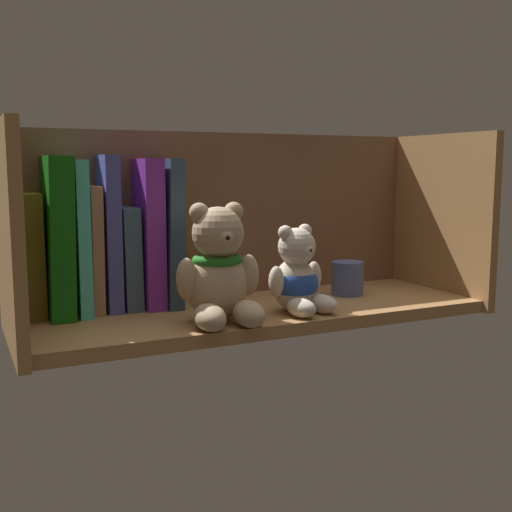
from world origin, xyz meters
TOP-DOWN VIEW (x-y plane):
  - shelf_board at (0.00, 0.00)cm, footprint 72.25×24.10cm
  - shelf_back_panel at (0.00, 12.65)cm, footprint 74.65×1.20cm
  - shelf_side_panel_left at (-36.92, 0.00)cm, footprint 1.60×26.50cm
  - shelf_side_panel_right at (36.92, 0.00)cm, footprint 1.60×26.50cm
  - book_0 at (-33.25, 9.18)cm, footprint 2.75×9.73cm
  - book_1 at (-29.66, 9.18)cm, footprint 4.03×14.51cm
  - book_2 at (-26.51, 9.18)cm, footprint 1.89×13.08cm
  - book_3 at (-24.25, 9.18)cm, footprint 1.88×9.63cm
  - book_4 at (-21.82, 9.18)cm, footprint 2.25×10.28cm
  - book_5 at (-18.92, 9.18)cm, footprint 2.89×9.51cm
  - book_6 at (-15.61, 9.18)cm, footprint 3.04×11.57cm
  - book_7 at (-12.46, 9.18)cm, footprint 2.88×13.00cm
  - teddy_bear_larger at (-9.51, -6.58)cm, footprint 12.64×12.83cm
  - teddy_bear_smaller at (4.00, -5.35)cm, footprint 10.28×10.88cm
  - pillar_candle at (18.53, 2.39)cm, footprint 5.67×5.67cm

SIDE VIEW (x-z plane):
  - shelf_board at x=0.00cm, z-range 0.00..2.00cm
  - pillar_candle at x=18.53cm, z-range 2.00..7.88cm
  - teddy_bear_smaller at x=4.00cm, z-range 0.55..14.10cm
  - teddy_bear_larger at x=-9.51cm, z-range 0.73..18.06cm
  - book_5 at x=-18.92cm, z-range 1.98..18.09cm
  - book_0 at x=-33.25cm, z-range 2.00..20.51cm
  - book_3 at x=-24.25cm, z-range 1.99..21.47cm
  - book_2 at x=-26.51cm, z-range 2.00..25.35cm
  - book_7 at x=-12.46cm, z-range 1.98..25.58cm
  - book_6 at x=-15.61cm, z-range 2.00..25.59cm
  - book_1 at x=-29.66cm, z-range 1.97..25.92cm
  - book_4 at x=-21.82cm, z-range 2.00..26.13cm
  - shelf_back_panel at x=0.00cm, z-range 0.00..30.19cm
  - shelf_side_panel_left at x=-36.92cm, z-range 0.00..30.19cm
  - shelf_side_panel_right at x=36.92cm, z-range 0.00..30.19cm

